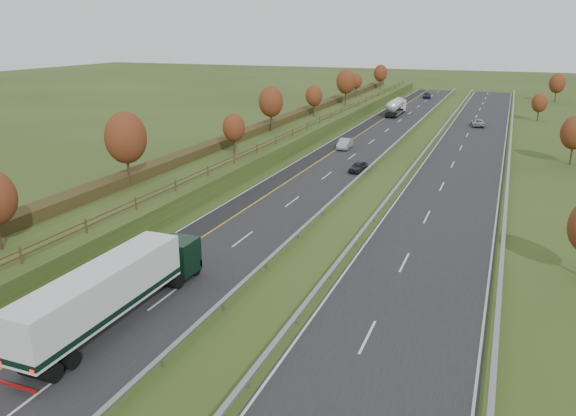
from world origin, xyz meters
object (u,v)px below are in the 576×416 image
Objects in this scene: car_silver_mid at (345,144)px; car_small_far at (427,96)px; box_lorry at (114,289)px; car_dark_near at (358,167)px; car_oncoming at (478,123)px; road_tanker at (396,106)px.

car_small_far is at bearing 85.73° from car_silver_mid.
box_lorry is 43.67m from car_dark_near.
car_small_far is 46.19m from car_oncoming.
box_lorry reaches higher than car_dark_near.
box_lorry reaches higher than road_tanker.
car_oncoming is at bearing -27.87° from road_tanker.
car_oncoming reaches higher than car_dark_near.
car_silver_mid reaches higher than car_small_far.
box_lorry is 130.01m from car_small_far.
road_tanker is at bearing -100.54° from car_small_far.
box_lorry is at bearing -89.13° from road_tanker.
car_small_far is at bearing -78.14° from car_oncoming.
box_lorry is 57.06m from car_silver_mid.
road_tanker is at bearing 102.45° from car_dark_near.
car_silver_mid is (-0.23, -38.69, -1.05)m from road_tanker.
car_dark_near is 0.82× the size of car_silver_mid.
car_silver_mid reaches higher than car_oncoming.
car_small_far is at bearing 99.00° from car_dark_near.
car_silver_mid reaches higher than car_dark_near.
car_small_far is (1.90, 72.98, -0.08)m from car_silver_mid.
road_tanker is 34.35m from car_small_far.
box_lorry is 3.29× the size of car_oncoming.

